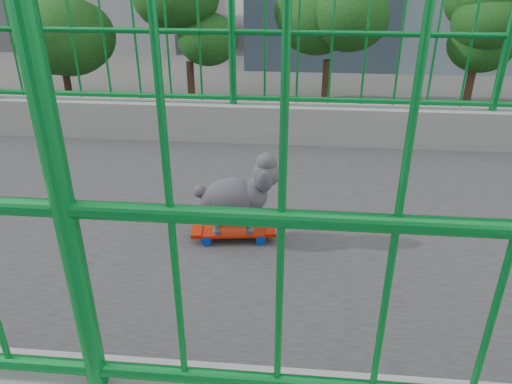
{
  "coord_description": "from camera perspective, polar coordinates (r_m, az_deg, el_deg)",
  "views": [
    {
      "loc": [
        2.33,
        2.53,
        8.37
      ],
      "look_at": [
        -0.61,
        2.26,
        6.91
      ],
      "focal_mm": 33.78,
      "sensor_mm": 36.0,
      "label": 1
    }
  ],
  "objects": [
    {
      "name": "street_trees",
      "position": [
        28.63,
        2.49,
        19.02
      ],
      "size": [
        5.3,
        60.4,
        7.26
      ],
      "color": "black",
      "rests_on": "ground"
    },
    {
      "name": "skateboard",
      "position": [
        2.58,
        -2.67,
        -4.75
      ],
      "size": [
        0.18,
        0.46,
        0.06
      ],
      "rotation": [
        0.0,
        0.0,
        0.13
      ],
      "color": "red",
      "rests_on": "footbridge"
    },
    {
      "name": "road",
      "position": [
        17.64,
        -3.56,
        -1.98
      ],
      "size": [
        18.0,
        90.0,
        0.02
      ],
      "primitive_type": "cube",
      "color": "black",
      "rests_on": "ground"
    },
    {
      "name": "poodle",
      "position": [
        2.47,
        -2.2,
        -0.25
      ],
      "size": [
        0.23,
        0.47,
        0.39
      ],
      "rotation": [
        0.0,
        0.0,
        0.13
      ],
      "color": "#302E33",
      "rests_on": "skateboard"
    },
    {
      "name": "car_0",
      "position": [
        11.3,
        4.89,
        -16.27
      ],
      "size": [
        1.74,
        4.32,
        1.47
      ],
      "primitive_type": "imported",
      "color": "black",
      "rests_on": "ground"
    },
    {
      "name": "car_1",
      "position": [
        14.27,
        19.45,
        -7.39
      ],
      "size": [
        1.7,
        4.88,
        1.61
      ],
      "primitive_type": "imported",
      "color": "#B01207",
      "rests_on": "ground"
    }
  ]
}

